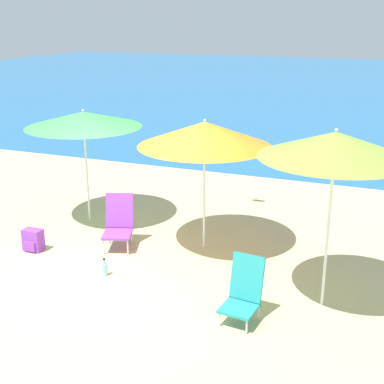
{
  "coord_description": "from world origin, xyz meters",
  "views": [
    {
      "loc": [
        3.51,
        -5.98,
        3.49
      ],
      "look_at": [
        0.69,
        1.13,
        1.0
      ],
      "focal_mm": 50.0,
      "sensor_mm": 36.0,
      "label": 1
    }
  ],
  "objects_px": {
    "beach_umbrella_green": "(84,119)",
    "seagull": "(257,195)",
    "backpack_purple": "(33,240)",
    "water_bottle": "(105,269)",
    "beach_chair_teal": "(244,291)",
    "beach_umbrella_orange": "(205,134)",
    "beach_umbrella_lime": "(335,145)",
    "beach_chair_purple": "(119,222)"
  },
  "relations": [
    {
      "from": "beach_umbrella_green",
      "to": "beach_umbrella_orange",
      "type": "bearing_deg",
      "value": -9.12
    },
    {
      "from": "beach_chair_purple",
      "to": "beach_chair_teal",
      "type": "bearing_deg",
      "value": -48.55
    },
    {
      "from": "beach_umbrella_orange",
      "to": "beach_chair_purple",
      "type": "distance_m",
      "value": 1.98
    },
    {
      "from": "beach_umbrella_green",
      "to": "water_bottle",
      "type": "xyz_separation_m",
      "value": [
        1.37,
        -1.8,
        -1.75
      ]
    },
    {
      "from": "beach_chair_teal",
      "to": "beach_umbrella_lime",
      "type": "bearing_deg",
      "value": 45.07
    },
    {
      "from": "beach_chair_purple",
      "to": "water_bottle",
      "type": "height_order",
      "value": "beach_chair_purple"
    },
    {
      "from": "beach_umbrella_orange",
      "to": "beach_umbrella_green",
      "type": "distance_m",
      "value": 2.38
    },
    {
      "from": "beach_umbrella_orange",
      "to": "beach_umbrella_green",
      "type": "bearing_deg",
      "value": 170.88
    },
    {
      "from": "beach_umbrella_orange",
      "to": "backpack_purple",
      "type": "xyz_separation_m",
      "value": [
        -2.47,
        -1.08,
        -1.68
      ]
    },
    {
      "from": "beach_umbrella_orange",
      "to": "water_bottle",
      "type": "xyz_separation_m",
      "value": [
        -0.98,
        -1.42,
        -1.75
      ]
    },
    {
      "from": "beach_umbrella_orange",
      "to": "backpack_purple",
      "type": "distance_m",
      "value": 3.17
    },
    {
      "from": "beach_chair_teal",
      "to": "backpack_purple",
      "type": "distance_m",
      "value": 3.72
    },
    {
      "from": "beach_umbrella_orange",
      "to": "seagull",
      "type": "relative_size",
      "value": 7.72
    },
    {
      "from": "beach_umbrella_orange",
      "to": "beach_chair_purple",
      "type": "bearing_deg",
      "value": -162.36
    },
    {
      "from": "beach_umbrella_lime",
      "to": "beach_chair_purple",
      "type": "distance_m",
      "value": 3.79
    },
    {
      "from": "beach_chair_purple",
      "to": "beach_umbrella_lime",
      "type": "bearing_deg",
      "value": -31.14
    },
    {
      "from": "beach_chair_purple",
      "to": "beach_chair_teal",
      "type": "height_order",
      "value": "beach_chair_purple"
    },
    {
      "from": "backpack_purple",
      "to": "seagull",
      "type": "bearing_deg",
      "value": 53.68
    },
    {
      "from": "beach_chair_purple",
      "to": "backpack_purple",
      "type": "xyz_separation_m",
      "value": [
        -1.17,
        -0.67,
        -0.24
      ]
    },
    {
      "from": "beach_umbrella_lime",
      "to": "beach_chair_teal",
      "type": "distance_m",
      "value": 2.04
    },
    {
      "from": "beach_umbrella_lime",
      "to": "beach_chair_teal",
      "type": "height_order",
      "value": "beach_umbrella_lime"
    },
    {
      "from": "water_bottle",
      "to": "seagull",
      "type": "distance_m",
      "value": 4.12
    },
    {
      "from": "backpack_purple",
      "to": "beach_umbrella_lime",
      "type": "bearing_deg",
      "value": -0.22
    },
    {
      "from": "backpack_purple",
      "to": "seagull",
      "type": "relative_size",
      "value": 1.3
    },
    {
      "from": "beach_umbrella_lime",
      "to": "seagull",
      "type": "bearing_deg",
      "value": 116.99
    },
    {
      "from": "beach_chair_teal",
      "to": "beach_umbrella_green",
      "type": "bearing_deg",
      "value": 154.55
    },
    {
      "from": "beach_umbrella_lime",
      "to": "beach_chair_purple",
      "type": "relative_size",
      "value": 2.74
    },
    {
      "from": "water_bottle",
      "to": "backpack_purple",
      "type": "bearing_deg",
      "value": 167.0
    },
    {
      "from": "beach_umbrella_lime",
      "to": "water_bottle",
      "type": "xyz_separation_m",
      "value": [
        -3.0,
        -0.33,
        -1.99
      ]
    },
    {
      "from": "backpack_purple",
      "to": "seagull",
      "type": "distance_m",
      "value": 4.47
    },
    {
      "from": "beach_umbrella_lime",
      "to": "beach_umbrella_green",
      "type": "xyz_separation_m",
      "value": [
        -4.38,
        1.47,
        -0.24
      ]
    },
    {
      "from": "beach_umbrella_lime",
      "to": "backpack_purple",
      "type": "xyz_separation_m",
      "value": [
        -4.49,
        0.02,
        -1.92
      ]
    },
    {
      "from": "beach_umbrella_orange",
      "to": "seagull",
      "type": "xyz_separation_m",
      "value": [
        0.18,
        2.53,
        -1.71
      ]
    },
    {
      "from": "backpack_purple",
      "to": "water_bottle",
      "type": "bearing_deg",
      "value": -13.0
    },
    {
      "from": "beach_chair_teal",
      "to": "seagull",
      "type": "distance_m",
      "value": 4.43
    },
    {
      "from": "beach_umbrella_green",
      "to": "seagull",
      "type": "bearing_deg",
      "value": 40.35
    },
    {
      "from": "beach_chair_teal",
      "to": "seagull",
      "type": "bearing_deg",
      "value": 109.05
    },
    {
      "from": "seagull",
      "to": "water_bottle",
      "type": "bearing_deg",
      "value": -106.35
    },
    {
      "from": "backpack_purple",
      "to": "water_bottle",
      "type": "distance_m",
      "value": 1.53
    },
    {
      "from": "beach_umbrella_orange",
      "to": "beach_umbrella_green",
      "type": "height_order",
      "value": "beach_umbrella_orange"
    },
    {
      "from": "beach_umbrella_lime",
      "to": "water_bottle",
      "type": "height_order",
      "value": "beach_umbrella_lime"
    },
    {
      "from": "backpack_purple",
      "to": "beach_chair_teal",
      "type": "bearing_deg",
      "value": -10.97
    }
  ]
}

